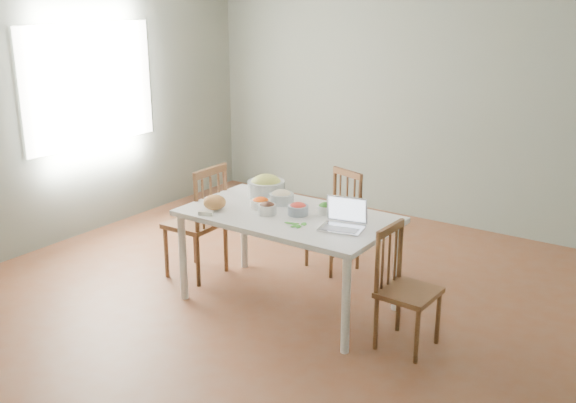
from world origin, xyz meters
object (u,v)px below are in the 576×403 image
Objects in this scene: bowl_squash at (266,186)px; laptop at (342,215)px; chair_far at (333,221)px; bread_boule at (215,202)px; chair_right at (409,290)px; chair_left at (195,221)px; dining_table at (288,260)px.

laptop is (0.92, -0.34, 0.02)m from bowl_squash.
chair_far is 4.98× the size of bread_boule.
bowl_squash is 1.01× the size of laptop.
bowl_squash is at bearing 75.84° from bread_boule.
chair_right is at bearing -13.31° from bowl_squash.
chair_right is 2.84× the size of laptop.
bowl_squash is at bearing 78.94° from chair_right.
bread_boule is (0.46, -0.26, 0.32)m from chair_left.
bread_boule is at bearing 176.87° from laptop.
chair_left is 3.22× the size of bowl_squash.
chair_far is at bearing 54.09° from chair_right.
chair_far is 1.01× the size of chair_right.
chair_left is (-0.91, -0.81, 0.06)m from chair_far.
laptop is at bearing -38.52° from chair_far.
chair_left is at bearing 89.36° from chair_right.
chair_far is at bearing 130.18° from chair_left.
dining_table is 1.07m from chair_right.
dining_table is 5.23× the size of bowl_squash.
bread_boule is at bearing 58.86° from chair_left.
dining_table is 1.86× the size of chair_right.
chair_far is at bearing 67.46° from bread_boule.
chair_left is (-1.00, 0.03, 0.12)m from dining_table.
chair_right is at bearing 85.62° from chair_left.
bowl_squash is at bearing 146.26° from dining_table.
chair_left reaches higher than dining_table.
chair_right is (1.16, -0.91, -0.01)m from chair_far.
chair_far reaches higher than dining_table.
laptop reaches higher than dining_table.
chair_left is 0.62m from bread_boule.
bread_boule is at bearing 97.92° from chair_right.
bowl_squash reaches higher than bread_boule.
bowl_squash is at bearing 147.58° from laptop.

